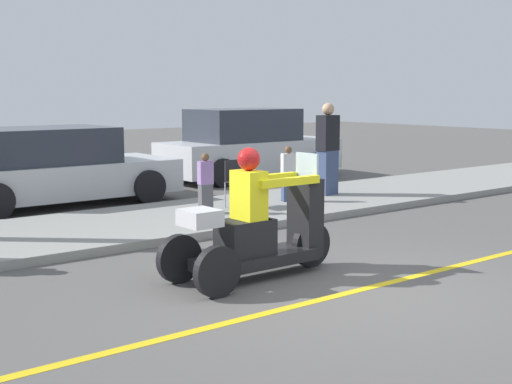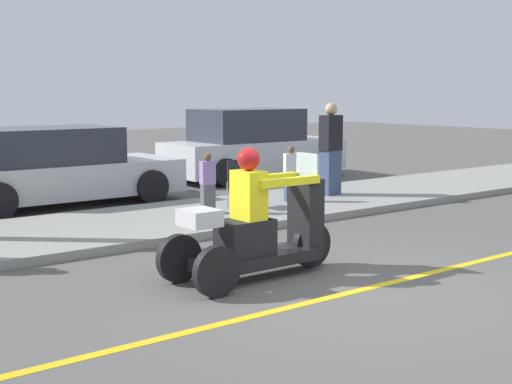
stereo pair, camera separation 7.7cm
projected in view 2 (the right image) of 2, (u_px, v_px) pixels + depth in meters
The scene contains 10 objects.
ground_plane at pixel (353, 292), 7.59m from camera, with size 60.00×60.00×0.00m, color #565451.
lane_stripe at pixel (322, 299), 7.32m from camera, with size 24.00×0.12×0.01m.
sidewalk_strip at pixel (142, 224), 11.18m from camera, with size 28.00×2.80×0.12m.
motorcycle_trike at pixel (258, 232), 8.12m from camera, with size 2.21×0.83×1.51m.
spectator_end_of_line at pixel (208, 184), 11.72m from camera, with size 0.25×0.17×0.99m.
spectator_mid_group at pixel (331, 151), 13.75m from camera, with size 0.45×0.30×1.77m.
spectator_with_child at pixel (291, 175), 12.97m from camera, with size 0.27×0.21×1.01m.
folding_chair_set_back at pixel (242, 178), 12.32m from camera, with size 0.50×0.50×0.82m.
parked_car_lot_left at pixel (54, 168), 13.28m from camera, with size 4.46×2.10×1.46m.
parked_car_lot_right at pixel (252, 146), 17.27m from camera, with size 4.55×1.93×1.69m.
Camera 2 is at (-5.34, -5.18, 2.13)m, focal length 50.00 mm.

